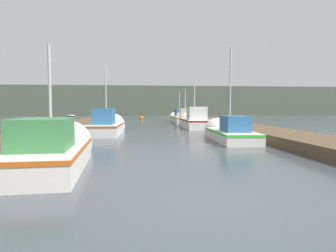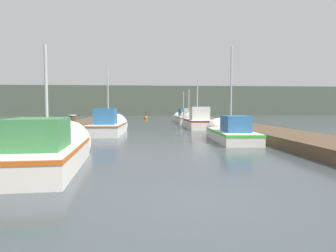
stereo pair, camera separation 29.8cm
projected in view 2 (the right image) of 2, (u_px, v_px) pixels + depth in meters
ground_plane at (196, 209)px, 4.65m from camera, size 200.00×200.00×0.00m
dock_left at (72, 128)px, 20.12m from camera, size 2.70×40.00×0.41m
dock_right at (237, 127)px, 20.99m from camera, size 2.70×40.00×0.41m
distant_shore_ridge at (149, 101)px, 63.01m from camera, size 120.00×16.00×5.52m
fishing_boat_0 at (51, 149)px, 8.19m from camera, size 2.02×5.33×3.70m
fishing_boat_1 at (229, 132)px, 14.39m from camera, size 1.77×5.29×4.89m
fishing_boat_2 at (109, 126)px, 18.07m from camera, size 1.97×5.69×4.49m
fishing_boat_3 at (197, 121)px, 22.77m from camera, size 1.75×5.77×4.08m
fishing_boat_4 at (188, 119)px, 28.24m from camera, size 2.14×5.37×3.71m
fishing_boat_5 at (183, 118)px, 32.56m from camera, size 1.76×5.25×3.66m
mooring_piling_0 at (72, 127)px, 14.24m from camera, size 0.36×0.36×1.22m
mooring_piling_1 at (196, 116)px, 29.81m from camera, size 0.33×0.33×1.39m
channel_buoy at (146, 118)px, 39.56m from camera, size 0.53×0.53×1.03m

